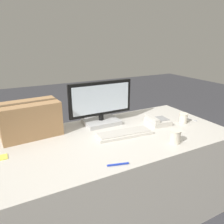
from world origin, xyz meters
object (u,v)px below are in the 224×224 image
at_px(keyboard, 124,133).
at_px(paper_cup_right, 183,118).
at_px(paper_cup_left, 175,137).
at_px(pen_marker, 118,164).
at_px(monitor, 101,106).
at_px(spoon, 193,120).
at_px(desk_phone, 157,121).
at_px(cardboard_box, 30,119).
at_px(sticky_note_pad, 1,157).

bearing_deg(keyboard, paper_cup_right, 3.37).
relative_size(paper_cup_left, pen_marker, 0.75).
distance_m(monitor, spoon, 0.87).
relative_size(desk_phone, cardboard_box, 0.46).
bearing_deg(monitor, pen_marker, -106.69).
height_order(pen_marker, sticky_note_pad, pen_marker).
bearing_deg(cardboard_box, paper_cup_left, -34.74).
height_order(desk_phone, paper_cup_left, paper_cup_left).
xyz_separation_m(monitor, paper_cup_left, (0.31, -0.59, -0.11)).
distance_m(paper_cup_left, spoon, 0.55).
relative_size(monitor, cardboard_box, 1.27).
bearing_deg(monitor, paper_cup_right, -26.35).
bearing_deg(desk_phone, sticky_note_pad, -174.20).
relative_size(monitor, desk_phone, 2.76).
bearing_deg(sticky_note_pad, pen_marker, -34.19).
bearing_deg(paper_cup_right, spoon, 2.31).
bearing_deg(spoon, cardboard_box, -122.21).
distance_m(cardboard_box, sticky_note_pad, 0.38).
bearing_deg(pen_marker, desk_phone, -131.02).
bearing_deg(pen_marker, sticky_note_pad, -18.78).
xyz_separation_m(spoon, cardboard_box, (-1.38, 0.35, 0.13)).
relative_size(monitor, keyboard, 1.24).
xyz_separation_m(paper_cup_right, cardboard_box, (-1.25, 0.36, 0.09)).
relative_size(desk_phone, pen_marker, 1.59).
bearing_deg(sticky_note_pad, monitor, 16.43).
xyz_separation_m(monitor, desk_phone, (0.44, -0.24, -0.14)).
bearing_deg(keyboard, cardboard_box, 157.70).
xyz_separation_m(desk_phone, paper_cup_left, (-0.12, -0.35, 0.02)).
distance_m(paper_cup_left, cardboard_box, 1.10).
bearing_deg(spoon, monitor, -129.97).
xyz_separation_m(keyboard, paper_cup_left, (0.26, -0.29, 0.04)).
xyz_separation_m(keyboard, pen_marker, (-0.25, -0.35, -0.01)).
bearing_deg(paper_cup_left, monitor, 117.80).
relative_size(monitor, paper_cup_right, 6.41).
height_order(paper_cup_right, spoon, paper_cup_right).
bearing_deg(spoon, paper_cup_left, -78.20).
xyz_separation_m(desk_phone, pen_marker, (-0.63, -0.42, -0.02)).
height_order(keyboard, pen_marker, keyboard).
bearing_deg(pen_marker, paper_cup_left, -157.13).
xyz_separation_m(keyboard, cardboard_box, (-0.64, 0.34, 0.12)).
xyz_separation_m(paper_cup_left, paper_cup_right, (0.35, 0.27, -0.00)).
height_order(paper_cup_left, cardboard_box, cardboard_box).
distance_m(paper_cup_left, pen_marker, 0.52).
bearing_deg(sticky_note_pad, spoon, -2.88).
xyz_separation_m(paper_cup_right, pen_marker, (-0.86, -0.33, -0.04)).
bearing_deg(cardboard_box, spoon, -14.36).
bearing_deg(keyboard, spoon, 4.13).
distance_m(paper_cup_left, paper_cup_right, 0.44).
bearing_deg(desk_phone, keyboard, -164.26).
bearing_deg(monitor, sticky_note_pad, -163.57).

